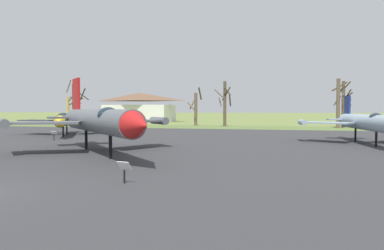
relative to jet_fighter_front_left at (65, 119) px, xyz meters
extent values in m
cube|color=#333335|center=(13.35, -10.30, -1.88)|extent=(83.48, 55.59, 0.05)
cube|color=#5A6F36|center=(13.35, 23.49, -1.88)|extent=(143.48, 12.00, 0.06)
cylinder|color=#33383D|center=(-0.08, 0.15, -0.05)|extent=(6.54, 10.49, 1.30)
cone|color=yellow|center=(3.01, -5.49, -0.05)|extent=(1.83, 2.00, 1.19)
cylinder|color=black|center=(-2.91, 5.32, -0.05)|extent=(1.14, 1.06, 0.91)
ellipsoid|color=#19232D|center=(0.83, -1.52, 0.31)|extent=(1.05, 1.97, 0.98)
cube|color=#33383D|center=(-3.67, 0.37, -0.14)|extent=(5.04, 2.89, 0.12)
cube|color=#33383D|center=(1.67, 3.29, -0.14)|extent=(4.11, 5.31, 0.12)
cube|color=yellow|center=(-2.53, 4.63, 1.67)|extent=(0.86, 1.40, 2.14)
cube|color=#33383D|center=(-3.54, 3.98, 0.05)|extent=(2.22, 1.96, 0.12)
cube|color=#33383D|center=(-1.45, 5.13, 0.05)|extent=(2.22, 1.96, 0.12)
cylinder|color=black|center=(1.10, -2.02, -1.30)|extent=(0.17, 0.17, 1.21)
cylinder|color=black|center=(-1.27, 2.33, -1.30)|extent=(0.17, 0.17, 1.21)
cylinder|color=black|center=(2.96, -6.33, -1.59)|extent=(0.08, 0.08, 0.63)
cube|color=white|center=(2.96, -6.33, -1.12)|extent=(0.64, 0.40, 0.32)
cylinder|color=#565B60|center=(12.24, -14.76, 0.39)|extent=(10.79, 11.11, 1.60)
cone|color=red|center=(17.73, -20.46, 0.39)|extent=(2.41, 2.42, 1.47)
cylinder|color=black|center=(7.20, -9.53, 0.39)|extent=(1.42, 1.41, 1.12)
ellipsoid|color=#19232D|center=(14.10, -16.69, 0.83)|extent=(1.06, 1.99, 1.00)
cube|color=#565B60|center=(8.85, -15.84, 0.27)|extent=(5.39, 4.31, 0.15)
cube|color=#565B60|center=(13.45, -11.40, 0.27)|extent=(4.43, 5.40, 0.15)
cylinder|color=#565B60|center=(6.85, -17.21, 0.27)|extent=(2.21, 2.26, 0.60)
cylinder|color=#565B60|center=(14.89, -9.46, 0.27)|extent=(2.21, 2.26, 0.60)
cube|color=red|center=(7.91, -10.26, 2.47)|extent=(1.52, 1.57, 2.56)
cube|color=#565B60|center=(7.02, -11.19, 0.51)|extent=(2.42, 2.41, 0.15)
cube|color=#565B60|center=(8.87, -9.41, 0.51)|extent=(2.42, 2.41, 0.15)
cylinder|color=black|center=(14.36, -16.96, -1.16)|extent=(0.21, 0.21, 1.49)
cylinder|color=black|center=(10.12, -12.56, -1.16)|extent=(0.21, 0.21, 1.49)
cylinder|color=black|center=(18.32, -23.57, -1.61)|extent=(0.08, 0.08, 0.60)
cube|color=white|center=(18.32, -23.57, -1.13)|extent=(0.61, 0.39, 0.38)
cylinder|color=#8EA3B2|center=(31.64, -2.80, 0.05)|extent=(2.78, 11.91, 1.37)
cylinder|color=black|center=(30.90, 3.35, 0.05)|extent=(1.04, 0.86, 0.96)
ellipsoid|color=#19232D|center=(31.93, -5.19, 0.43)|extent=(1.01, 1.91, 0.95)
cube|color=#8EA3B2|center=(28.67, -1.91, -0.05)|extent=(4.92, 4.15, 0.13)
cylinder|color=#8EA3B2|center=(26.43, -1.40, -0.05)|extent=(0.77, 2.23, 0.51)
cube|color=navy|center=(31.00, 2.50, 1.65)|extent=(0.36, 1.66, 1.83)
cube|color=#8EA3B2|center=(29.91, 2.31, 0.15)|extent=(1.81, 1.47, 0.13)
cube|color=#8EA3B2|center=(32.10, 2.58, 0.15)|extent=(1.81, 1.47, 0.13)
cylinder|color=black|center=(31.95, -5.38, -1.27)|extent=(0.18, 0.18, 1.27)
cylinder|color=black|center=(31.33, -0.21, -1.27)|extent=(0.18, 0.18, 1.27)
cylinder|color=#42382D|center=(-16.13, 27.41, 2.19)|extent=(0.44, 0.44, 8.19)
cylinder|color=#42382D|center=(-17.03, 27.30, 5.82)|extent=(0.46, 2.03, 2.64)
cylinder|color=#42382D|center=(-15.38, 27.65, 4.73)|extent=(0.69, 1.66, 1.30)
cylinder|color=#42382D|center=(-16.88, 27.47, 3.11)|extent=(0.33, 1.65, 1.50)
cylinder|color=#42382D|center=(-14.56, 26.58, 1.49)|extent=(0.47, 0.47, 6.80)
cylinder|color=#42382D|center=(-15.65, 27.56, 2.71)|extent=(2.24, 2.44, 1.70)
cylinder|color=#42382D|center=(-14.01, 27.45, 4.21)|extent=(2.03, 1.41, 2.35)
cylinder|color=#42382D|center=(-14.46, 25.51, 2.92)|extent=(2.29, 0.46, 1.47)
cylinder|color=#42382D|center=(-13.16, 26.30, 3.72)|extent=(0.75, 2.92, 1.52)
cylinder|color=brown|center=(8.83, 28.49, 1.15)|extent=(0.59, 0.59, 6.11)
cylinder|color=brown|center=(8.10, 27.72, 1.78)|extent=(1.82, 1.74, 1.52)
cylinder|color=brown|center=(8.22, 28.93, 2.41)|extent=(1.19, 1.53, 2.48)
cylinder|color=brown|center=(9.66, 28.44, 4.12)|extent=(0.41, 1.90, 2.34)
cylinder|color=brown|center=(14.58, 26.65, 2.11)|extent=(0.55, 0.55, 8.04)
cylinder|color=brown|center=(13.58, 25.78, 4.01)|extent=(1.94, 2.19, 1.56)
cylinder|color=brown|center=(15.07, 26.14, 4.36)|extent=(1.30, 1.27, 1.50)
cylinder|color=brown|center=(14.72, 27.37, 3.97)|extent=(1.73, 0.59, 2.47)
cylinder|color=brown|center=(15.50, 26.68, 2.80)|extent=(0.33, 2.03, 2.20)
cylinder|color=brown|center=(13.79, 26.31, 2.50)|extent=(0.90, 1.79, 1.65)
cylinder|color=brown|center=(33.21, 25.02, 2.09)|extent=(0.59, 0.59, 7.99)
cylinder|color=brown|center=(33.70, 25.49, 4.29)|extent=(1.30, 1.34, 1.58)
cylinder|color=brown|center=(33.14, 25.55, 2.57)|extent=(1.27, 0.41, 1.61)
cylinder|color=brown|center=(34.38, 24.28, 2.64)|extent=(1.84, 2.65, 1.98)
cylinder|color=brown|center=(34.31, 27.19, 1.95)|extent=(0.52, 0.52, 7.72)
cylinder|color=brown|center=(35.31, 27.13, 2.28)|extent=(0.33, 2.13, 1.42)
cylinder|color=brown|center=(34.78, 27.80, 4.96)|extent=(1.47, 1.21, 1.76)
cylinder|color=brown|center=(33.85, 28.41, 5.02)|extent=(2.65, 1.21, 1.66)
cylinder|color=brown|center=(35.13, 27.44, 3.82)|extent=(0.73, 1.83, 1.42)
cylinder|color=brown|center=(34.98, 27.94, 3.29)|extent=(1.72, 1.59, 1.53)
cube|color=silver|center=(-10.08, 47.04, 0.16)|extent=(16.79, 9.13, 4.14)
pyramid|color=brown|center=(-10.08, 47.04, 4.24)|extent=(17.63, 9.58, 2.01)
camera|label=1|loc=(24.65, -37.28, 1.20)|focal=33.96mm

